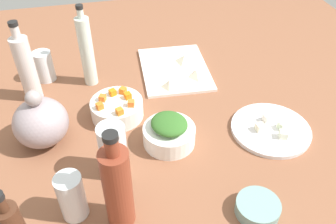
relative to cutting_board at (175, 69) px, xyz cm
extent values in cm
cube|color=brown|center=(-27.75, 8.94, -2.00)|extent=(190.00, 190.00, 3.00)
cube|color=white|center=(0.00, 0.00, 0.00)|extent=(31.17, 24.64, 1.00)
cylinder|color=white|center=(-36.80, -19.08, 0.10)|extent=(22.52, 22.52, 1.20)
cylinder|color=white|center=(-34.61, 10.22, 2.09)|extent=(14.27, 14.27, 5.19)
cylinder|color=white|center=(-20.21, 22.66, 2.22)|extent=(15.43, 15.43, 5.44)
cylinder|color=#769E97|center=(-61.09, -3.99, 1.10)|extent=(10.03, 10.03, 3.19)
ellipsoid|color=#9D8D92|center=(-25.98, 43.39, 5.98)|extent=(15.23, 14.54, 12.95)
sphere|color=gray|center=(-25.98, 43.39, 14.16)|extent=(4.27, 4.27, 4.27)
cylinder|color=#9D8D92|center=(-19.51, 43.39, 7.60)|extent=(5.38, 2.00, 3.93)
cylinder|color=#4C2B1B|center=(-60.06, 46.17, 17.18)|extent=(1.99, 1.99, 3.16)
cylinder|color=brown|center=(-55.71, 26.07, 9.96)|extent=(6.06, 6.06, 20.93)
cylinder|color=brown|center=(-55.71, 26.07, 22.36)|extent=(2.73, 2.73, 3.86)
cylinder|color=black|center=(-55.71, 26.07, 24.89)|extent=(3.03, 3.03, 1.20)
cylinder|color=silver|center=(-0.70, 29.16, 11.09)|extent=(4.41, 4.41, 23.18)
cylinder|color=silver|center=(-0.70, 29.16, 24.13)|extent=(1.98, 1.98, 2.91)
cylinder|color=black|center=(-0.70, 29.16, 26.19)|extent=(2.20, 2.20, 1.20)
cylinder|color=silver|center=(-4.91, 47.45, 9.96)|extent=(5.39, 5.39, 20.92)
cylinder|color=silver|center=(-4.91, 47.45, 22.38)|extent=(2.43, 2.43, 3.93)
cylinder|color=black|center=(-4.91, 47.45, 24.95)|extent=(2.70, 2.70, 1.20)
cylinder|color=white|center=(4.68, 43.84, 4.67)|extent=(6.12, 6.12, 10.34)
cylinder|color=white|center=(-41.68, 25.73, 6.89)|extent=(6.83, 6.83, 14.79)
cylinder|color=white|center=(-51.87, 36.03, 5.46)|extent=(5.95, 5.95, 11.93)
cube|color=orange|center=(-23.16, 18.67, 5.84)|extent=(2.21, 2.21, 1.80)
cube|color=orange|center=(-18.76, 26.43, 5.84)|extent=(2.39, 2.39, 1.80)
cube|color=orange|center=(-16.71, 23.26, 5.84)|extent=(2.37, 2.37, 1.80)
cube|color=orange|center=(-19.38, 19.09, 5.84)|extent=(2.26, 2.26, 1.80)
cube|color=orange|center=(-16.48, 20.14, 5.84)|extent=(2.54, 2.54, 1.80)
cube|color=orange|center=(-25.97, 22.33, 5.84)|extent=(2.33, 2.33, 1.80)
cube|color=orange|center=(-22.32, 27.53, 5.84)|extent=(2.35, 2.35, 1.80)
ellipsoid|color=#336727|center=(-34.61, 10.22, 6.32)|extent=(12.99, 12.56, 3.27)
cube|color=#E4F7CF|center=(-37.81, -21.91, 1.80)|extent=(2.55, 2.55, 2.20)
cube|color=#F4EDCA|center=(-37.02, -15.37, 1.80)|extent=(2.44, 2.44, 2.20)
cube|color=white|center=(-33.88, -19.12, 1.80)|extent=(2.59, 2.59, 2.20)
cube|color=white|center=(-41.18, -20.42, 1.80)|extent=(2.77, 2.77, 2.20)
pyramid|color=beige|center=(-6.90, -5.76, 1.79)|extent=(5.18, 4.54, 2.58)
pyramid|color=beige|center=(3.23, -4.39, 1.80)|extent=(7.50, 7.28, 2.60)
pyramid|color=beige|center=(-10.71, 4.59, 1.81)|extent=(4.84, 5.00, 2.63)
camera|label=1|loc=(-102.08, 26.33, 68.60)|focal=37.70mm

